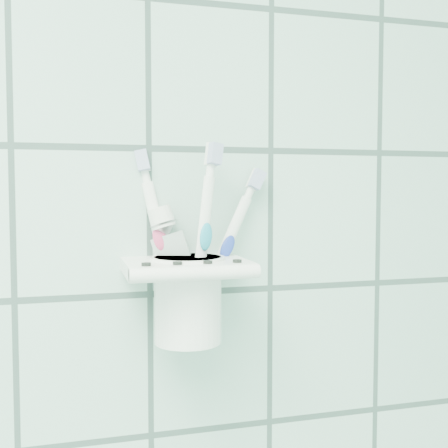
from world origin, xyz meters
name	(u,v)px	position (x,y,z in m)	size (l,w,h in m)	color
holder_bracket	(186,268)	(0.64, 1.15, 1.29)	(0.14, 0.11, 0.04)	white
cup	(188,296)	(0.64, 1.16, 1.25)	(0.08, 0.08, 0.10)	white
toothbrush_pink	(180,238)	(0.63, 1.16, 1.32)	(0.05, 0.05, 0.22)	white
toothbrush_blue	(192,238)	(0.64, 1.14, 1.32)	(0.04, 0.04, 0.22)	white
toothbrush_orange	(188,240)	(0.64, 1.16, 1.32)	(0.09, 0.04, 0.20)	white
toothpaste_tube	(196,258)	(0.65, 1.16, 1.30)	(0.07, 0.04, 0.16)	silver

